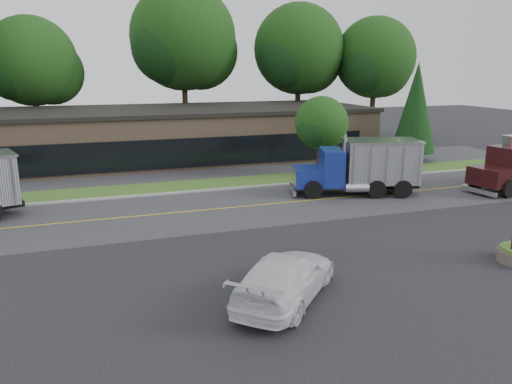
% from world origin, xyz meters
% --- Properties ---
extents(ground, '(140.00, 140.00, 0.00)m').
position_xyz_m(ground, '(0.00, 0.00, 0.00)').
color(ground, '#323237').
rests_on(ground, ground).
extents(road, '(60.00, 8.00, 0.02)m').
position_xyz_m(road, '(0.00, 9.00, 0.00)').
color(road, '#4B4B50').
rests_on(road, ground).
extents(center_line, '(60.00, 0.12, 0.01)m').
position_xyz_m(center_line, '(0.00, 9.00, 0.00)').
color(center_line, gold).
rests_on(center_line, ground).
extents(curb, '(60.00, 0.30, 0.12)m').
position_xyz_m(curb, '(0.00, 13.20, 0.00)').
color(curb, '#9E9E99').
rests_on(curb, ground).
extents(grass_verge, '(60.00, 3.40, 0.03)m').
position_xyz_m(grass_verge, '(0.00, 15.00, 0.00)').
color(grass_verge, '#3B5E20').
rests_on(grass_verge, ground).
extents(far_parking, '(60.00, 7.00, 0.02)m').
position_xyz_m(far_parking, '(0.00, 20.00, 0.00)').
color(far_parking, '#4B4B50').
rests_on(far_parking, ground).
extents(strip_mall, '(32.00, 12.00, 4.00)m').
position_xyz_m(strip_mall, '(2.00, 26.00, 2.00)').
color(strip_mall, '#927559').
rests_on(strip_mall, ground).
extents(tree_far_b, '(8.60, 8.09, 12.26)m').
position_xyz_m(tree_far_b, '(-9.87, 34.10, 7.82)').
color(tree_far_b, '#382619').
rests_on(tree_far_b, ground).
extents(tree_far_c, '(11.04, 10.39, 15.75)m').
position_xyz_m(tree_far_c, '(4.17, 34.13, 10.05)').
color(tree_far_c, '#382619').
rests_on(tree_far_c, ground).
extents(tree_far_d, '(9.98, 9.39, 14.23)m').
position_xyz_m(tree_far_d, '(16.15, 33.12, 9.08)').
color(tree_far_d, '#382619').
rests_on(tree_far_d, ground).
extents(tree_far_e, '(9.08, 8.55, 12.96)m').
position_xyz_m(tree_far_e, '(24.14, 31.11, 8.27)').
color(tree_far_e, '#382619').
rests_on(tree_far_e, ground).
extents(evergreen_right, '(3.58, 3.58, 8.13)m').
position_xyz_m(evergreen_right, '(20.00, 18.00, 4.47)').
color(evergreen_right, '#382619').
rests_on(evergreen_right, ground).
extents(tree_verge, '(4.02, 3.79, 5.74)m').
position_xyz_m(tree_verge, '(10.06, 15.05, 3.65)').
color(tree_verge, '#382619').
rests_on(tree_verge, ground).
extents(dump_truck_blue, '(7.96, 4.60, 3.36)m').
position_xyz_m(dump_truck_blue, '(10.20, 9.47, 1.80)').
color(dump_truck_blue, black).
rests_on(dump_truck_blue, ground).
extents(rally_car, '(5.35, 5.52, 1.59)m').
position_xyz_m(rally_car, '(0.18, -2.48, 0.79)').
color(rally_car, white).
rests_on(rally_car, ground).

